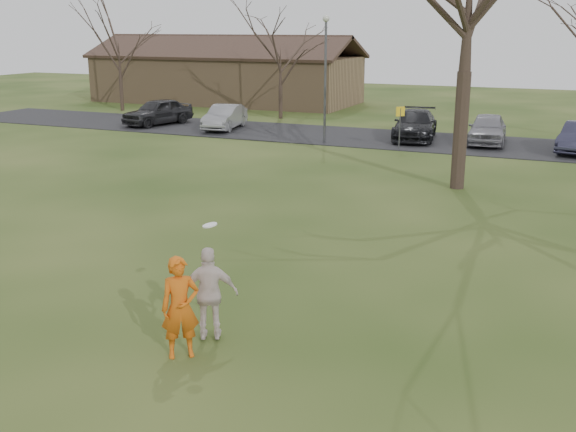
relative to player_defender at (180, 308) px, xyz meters
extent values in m
plane|color=#1E380F|center=(0.15, 0.46, -0.93)|extent=(120.00, 120.00, 0.00)
cube|color=black|center=(0.15, 25.46, -0.91)|extent=(62.00, 6.50, 0.04)
imported|color=#CD5810|center=(0.00, 0.00, 0.00)|extent=(0.81, 0.77, 1.87)
imported|color=#252527|center=(-17.33, 25.17, -0.12)|extent=(2.96, 4.86, 1.55)
imported|color=gray|center=(-12.73, 25.07, -0.20)|extent=(2.14, 4.38, 1.38)
imported|color=black|center=(-1.90, 25.90, -0.16)|extent=(2.80, 5.34, 1.48)
imported|color=gray|center=(1.76, 25.88, -0.14)|extent=(2.13, 4.53, 1.50)
imported|color=beige|center=(0.16, 0.77, 0.01)|extent=(1.13, 0.85, 1.79)
cylinder|color=white|center=(0.17, 0.83, 1.32)|extent=(0.27, 0.27, 0.10)
cube|color=#8C6D4C|center=(-19.85, 38.46, 0.82)|extent=(20.00, 8.00, 3.50)
cube|color=#33231C|center=(-19.85, 36.41, 3.32)|extent=(20.60, 4.40, 1.78)
cube|color=#33231C|center=(-19.85, 40.51, 3.32)|extent=(20.60, 4.40, 1.78)
cube|color=#38281E|center=(-19.85, 38.46, 4.02)|extent=(20.60, 0.45, 0.20)
cylinder|color=#47474C|center=(-5.85, 22.96, 2.07)|extent=(0.12, 0.12, 6.00)
sphere|color=beige|center=(-5.85, 22.96, 5.17)|extent=(0.34, 0.34, 0.34)
cylinder|color=#47474C|center=(-1.85, 22.46, 0.07)|extent=(0.06, 0.06, 2.00)
cube|color=yellow|center=(-1.85, 22.46, 0.92)|extent=(0.35, 0.35, 0.45)
camera|label=1|loc=(6.23, -9.58, 4.80)|focal=42.87mm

